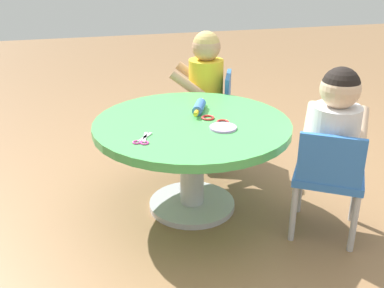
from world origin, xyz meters
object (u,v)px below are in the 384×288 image
at_px(child_chair_left, 329,176).
at_px(child_chair_right, 211,110).
at_px(rolling_pin, 199,107).
at_px(seated_child_left, 336,125).
at_px(craft_scissors, 143,140).
at_px(seated_child_right, 205,74).
at_px(craft_table, 192,141).

xyz_separation_m(child_chair_left, child_chair_right, (0.98, 0.25, 0.00)).
distance_m(child_chair_left, rolling_pin, 0.72).
xyz_separation_m(seated_child_left, craft_scissors, (0.18, 0.82, -0.06)).
xyz_separation_m(child_chair_right, seated_child_right, (0.01, 0.04, 0.23)).
height_order(child_chair_left, seated_child_right, seated_child_right).
bearing_deg(craft_table, child_chair_left, -126.23).
bearing_deg(seated_child_right, rolling_pin, 160.62).
xyz_separation_m(child_chair_left, seated_child_left, (0.03, -0.02, 0.23)).
relative_size(craft_table, craft_scissors, 6.69).
distance_m(seated_child_left, child_chair_right, 1.01).
height_order(rolling_pin, craft_scissors, rolling_pin).
relative_size(child_chair_right, seated_child_right, 1.05).
distance_m(craft_table, craft_scissors, 0.34).
height_order(child_chair_right, rolling_pin, child_chair_right).
bearing_deg(seated_child_right, craft_scissors, 147.22).
height_order(seated_child_right, craft_scissors, seated_child_right).
xyz_separation_m(craft_table, child_chair_right, (0.59, -0.28, -0.06)).
distance_m(child_chair_left, seated_child_left, 0.23).
xyz_separation_m(child_chair_left, craft_scissors, (0.21, 0.80, 0.17)).
height_order(craft_table, rolling_pin, rolling_pin).
relative_size(craft_table, seated_child_left, 1.86).
xyz_separation_m(craft_table, child_chair_left, (-0.39, -0.53, -0.06)).
bearing_deg(child_chair_right, rolling_pin, 156.15).
xyz_separation_m(child_chair_right, rolling_pin, (-0.47, 0.21, 0.19)).
height_order(child_chair_left, seated_child_left, seated_child_left).
relative_size(craft_table, rolling_pin, 4.35).
bearing_deg(child_chair_left, seated_child_right, 16.16).
distance_m(child_chair_left, seated_child_right, 1.06).
xyz_separation_m(child_chair_left, rolling_pin, (0.52, 0.46, 0.19)).
bearing_deg(seated_child_left, craft_scissors, 77.72).
xyz_separation_m(seated_child_right, craft_scissors, (-0.79, 0.51, -0.06)).
height_order(child_chair_left, rolling_pin, child_chair_left).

